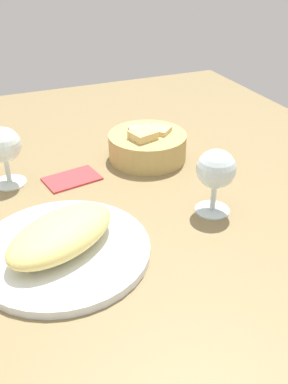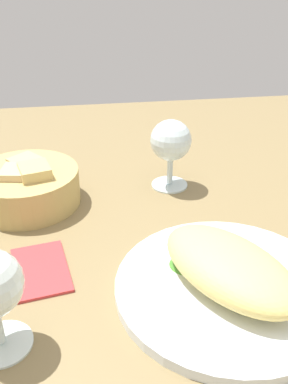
{
  "view_description": "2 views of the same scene",
  "coord_description": "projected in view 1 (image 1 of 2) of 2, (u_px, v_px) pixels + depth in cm",
  "views": [
    {
      "loc": [
        -15.12,
        -68.53,
        44.44
      ],
      "look_at": [
        11.04,
        -6.79,
        4.09
      ],
      "focal_mm": 41.05,
      "sensor_mm": 36.0,
      "label": 1
    },
    {
      "loc": [
        -45.58,
        3.01,
        37.93
      ],
      "look_at": [
        10.43,
        -5.17,
        5.98
      ],
      "focal_mm": 41.67,
      "sensor_mm": 36.0,
      "label": 2
    }
  ],
  "objects": [
    {
      "name": "bread_basket",
      "position": [
        147.0,
        145.0,
        0.97
      ],
      "size": [
        17.26,
        17.26,
        7.56
      ],
      "color": "tan",
      "rests_on": "ground_plane"
    },
    {
      "name": "lettuce_garnish",
      "position": [
        81.0,
        222.0,
        0.73
      ],
      "size": [
        4.34,
        4.34,
        1.72
      ],
      "primitive_type": "cone",
      "color": "#44862C",
      "rests_on": "plate"
    },
    {
      "name": "wine_glass_far",
      "position": [
        4.0,
        148.0,
        0.85
      ],
      "size": [
        6.98,
        6.98,
        12.07
      ],
      "color": "silver",
      "rests_on": "ground_plane"
    },
    {
      "name": "folded_napkin",
      "position": [
        72.0,
        178.0,
        0.9
      ],
      "size": [
        12.05,
        8.8,
        0.8
      ],
      "primitive_type": "cube",
      "rotation": [
        0.0,
        0.0,
        0.17
      ],
      "color": "#CC373A",
      "rests_on": "ground_plane"
    },
    {
      "name": "ground_plane",
      "position": [
        76.0,
        210.0,
        0.83
      ],
      "size": [
        140.0,
        140.0,
        2.0
      ],
      "primitive_type": "cube",
      "color": "olive"
    },
    {
      "name": "omelette",
      "position": [
        61.0,
        234.0,
        0.68
      ],
      "size": [
        22.25,
        18.72,
        5.08
      ],
      "primitive_type": "ellipsoid",
      "rotation": [
        0.0,
        0.0,
        0.5
      ],
      "color": "#E9D072",
      "rests_on": "plate"
    },
    {
      "name": "plate",
      "position": [
        63.0,
        250.0,
        0.69
      ],
      "size": [
        27.65,
        27.65,
        1.4
      ],
      "primitive_type": "cylinder",
      "color": "white",
      "rests_on": "ground_plane"
    },
    {
      "name": "wine_glass_near",
      "position": [
        216.0,
        172.0,
        0.76
      ],
      "size": [
        7.05,
        7.05,
        12.2
      ],
      "color": "silver",
      "rests_on": "ground_plane"
    }
  ]
}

